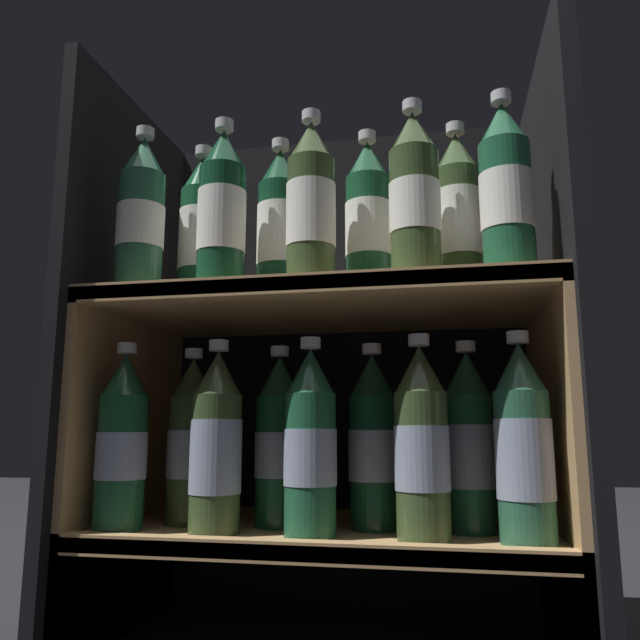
# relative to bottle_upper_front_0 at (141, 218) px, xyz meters

# --- Properties ---
(fridge_back_wall) EXTENTS (0.67, 0.02, 0.83)m
(fridge_back_wall) POSITION_rel_bottle_upper_front_0_xyz_m (0.25, 0.30, -0.18)
(fridge_back_wall) COLOR black
(fridge_back_wall) RESTS_ON ground_plane
(fridge_side_left) EXTENTS (0.02, 0.38, 0.83)m
(fridge_side_left) POSITION_rel_bottle_upper_front_0_xyz_m (-0.08, 0.11, -0.18)
(fridge_side_left) COLOR black
(fridge_side_left) RESTS_ON ground_plane
(fridge_side_right) EXTENTS (0.02, 0.38, 0.83)m
(fridge_side_right) POSITION_rel_bottle_upper_front_0_xyz_m (0.57, 0.11, -0.18)
(fridge_side_right) COLOR black
(fridge_side_right) RESTS_ON ground_plane
(shelf_lower) EXTENTS (0.63, 0.34, 0.17)m
(shelf_lower) POSITION_rel_bottle_upper_front_0_xyz_m (0.25, 0.10, -0.46)
(shelf_lower) COLOR tan
(shelf_lower) RESTS_ON ground_plane
(shelf_upper) EXTENTS (0.63, 0.34, 0.49)m
(shelf_upper) POSITION_rel_bottle_upper_front_0_xyz_m (0.25, 0.11, -0.24)
(shelf_upper) COLOR tan
(shelf_upper) RESTS_ON ground_plane
(bottle_upper_front_0) EXTENTS (0.07, 0.07, 0.25)m
(bottle_upper_front_0) POSITION_rel_bottle_upper_front_0_xyz_m (0.00, 0.00, 0.00)
(bottle_upper_front_0) COLOR #285B42
(bottle_upper_front_0) RESTS_ON shelf_upper
(bottle_upper_front_1) EXTENTS (0.07, 0.07, 0.25)m
(bottle_upper_front_1) POSITION_rel_bottle_upper_front_0_xyz_m (0.12, 0.00, -0.00)
(bottle_upper_front_1) COLOR #144228
(bottle_upper_front_1) RESTS_ON shelf_upper
(bottle_upper_front_2) EXTENTS (0.07, 0.07, 0.25)m
(bottle_upper_front_2) POSITION_rel_bottle_upper_front_0_xyz_m (0.25, 0.00, -0.00)
(bottle_upper_front_2) COLOR #384C28
(bottle_upper_front_2) RESTS_ON shelf_upper
(bottle_upper_front_3) EXTENTS (0.07, 0.07, 0.25)m
(bottle_upper_front_3) POSITION_rel_bottle_upper_front_0_xyz_m (0.39, -0.00, -0.00)
(bottle_upper_front_3) COLOR #384C28
(bottle_upper_front_3) RESTS_ON shelf_upper
(bottle_upper_front_4) EXTENTS (0.07, 0.07, 0.25)m
(bottle_upper_front_4) POSITION_rel_bottle_upper_front_0_xyz_m (0.50, 0.00, -0.00)
(bottle_upper_front_4) COLOR #1E5638
(bottle_upper_front_4) RESTS_ON shelf_upper
(bottle_upper_back_0) EXTENTS (0.07, 0.07, 0.25)m
(bottle_upper_back_0) POSITION_rel_bottle_upper_front_0_xyz_m (0.06, 0.07, -0.00)
(bottle_upper_back_0) COLOR #194C2D
(bottle_upper_back_0) RESTS_ON shelf_upper
(bottle_upper_back_1) EXTENTS (0.07, 0.07, 0.25)m
(bottle_upper_back_1) POSITION_rel_bottle_upper_front_0_xyz_m (0.18, 0.07, -0.00)
(bottle_upper_back_1) COLOR #144228
(bottle_upper_back_1) RESTS_ON shelf_upper
(bottle_upper_back_2) EXTENTS (0.07, 0.07, 0.25)m
(bottle_upper_back_2) POSITION_rel_bottle_upper_front_0_xyz_m (0.32, 0.07, -0.00)
(bottle_upper_back_2) COLOR #194C2D
(bottle_upper_back_2) RESTS_ON shelf_upper
(bottle_upper_back_3) EXTENTS (0.07, 0.07, 0.25)m
(bottle_upper_back_3) POSITION_rel_bottle_upper_front_0_xyz_m (0.44, 0.07, -0.00)
(bottle_upper_back_3) COLOR #384C28
(bottle_upper_back_3) RESTS_ON shelf_upper
(bottle_lower_front_0) EXTENTS (0.07, 0.07, 0.25)m
(bottle_lower_front_0) POSITION_rel_bottle_upper_front_0_xyz_m (-0.01, 0.00, -0.32)
(bottle_lower_front_0) COLOR #194C2D
(bottle_lower_front_0) RESTS_ON shelf_lower
(bottle_lower_front_1) EXTENTS (0.07, 0.07, 0.25)m
(bottle_lower_front_1) POSITION_rel_bottle_upper_front_0_xyz_m (0.12, -0.00, -0.32)
(bottle_lower_front_1) COLOR #384C28
(bottle_lower_front_1) RESTS_ON shelf_lower
(bottle_lower_front_2) EXTENTS (0.07, 0.07, 0.25)m
(bottle_lower_front_2) POSITION_rel_bottle_upper_front_0_xyz_m (0.25, -0.00, -0.32)
(bottle_lower_front_2) COLOR #1E5638
(bottle_lower_front_2) RESTS_ON shelf_lower
(bottle_lower_front_3) EXTENTS (0.07, 0.07, 0.25)m
(bottle_lower_front_3) POSITION_rel_bottle_upper_front_0_xyz_m (0.39, -0.00, -0.32)
(bottle_lower_front_3) COLOR #384C28
(bottle_lower_front_3) RESTS_ON shelf_lower
(bottle_lower_front_4) EXTENTS (0.07, 0.07, 0.25)m
(bottle_lower_front_4) POSITION_rel_bottle_upper_front_0_xyz_m (0.50, 0.00, -0.32)
(bottle_lower_front_4) COLOR #285B42
(bottle_lower_front_4) RESTS_ON shelf_lower
(bottle_lower_back_0) EXTENTS (0.07, 0.07, 0.25)m
(bottle_lower_back_0) POSITION_rel_bottle_upper_front_0_xyz_m (0.06, 0.07, -0.32)
(bottle_lower_back_0) COLOR #384C28
(bottle_lower_back_0) RESTS_ON shelf_lower
(bottle_lower_back_1) EXTENTS (0.07, 0.07, 0.25)m
(bottle_lower_back_1) POSITION_rel_bottle_upper_front_0_xyz_m (0.19, 0.07, -0.32)
(bottle_lower_back_1) COLOR #194C2D
(bottle_lower_back_1) RESTS_ON shelf_lower
(bottle_lower_back_2) EXTENTS (0.07, 0.07, 0.25)m
(bottle_lower_back_2) POSITION_rel_bottle_upper_front_0_xyz_m (0.32, 0.07, -0.32)
(bottle_lower_back_2) COLOR #144228
(bottle_lower_back_2) RESTS_ON shelf_lower
(bottle_lower_back_3) EXTENTS (0.07, 0.07, 0.25)m
(bottle_lower_back_3) POSITION_rel_bottle_upper_front_0_xyz_m (0.45, 0.07, -0.32)
(bottle_lower_back_3) COLOR #1E5638
(bottle_lower_back_3) RESTS_ON shelf_lower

